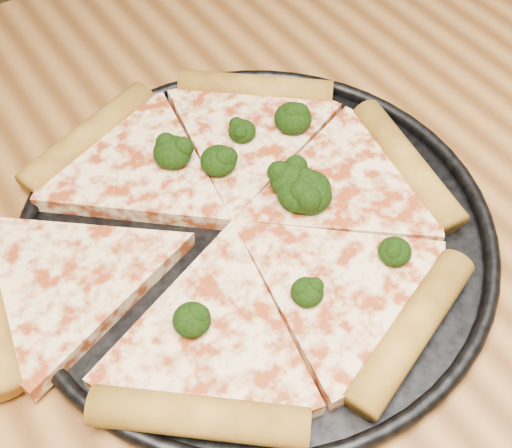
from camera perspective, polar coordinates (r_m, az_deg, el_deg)
dining_table at (r=0.61m, az=-3.27°, el=-9.43°), size 1.20×0.90×0.75m
pizza_pan at (r=0.55m, az=-0.00°, el=-0.52°), size 0.39×0.39×0.02m
pizza at (r=0.54m, az=-2.57°, el=-0.05°), size 0.41×0.38×0.03m
broccoli_florets at (r=0.55m, az=1.81°, el=3.36°), size 0.21×0.21×0.03m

